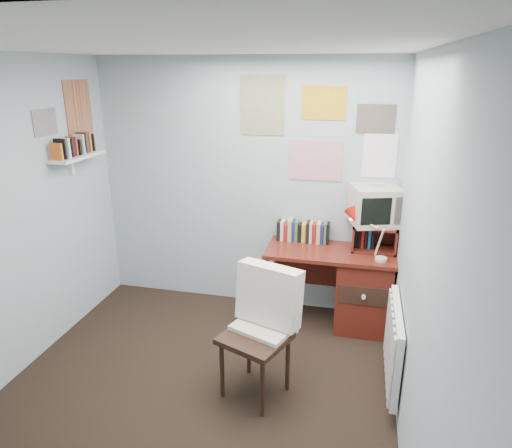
# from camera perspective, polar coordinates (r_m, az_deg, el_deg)

# --- Properties ---
(ground) EXTENTS (3.50, 3.50, 0.00)m
(ground) POSITION_cam_1_polar(r_m,az_deg,el_deg) (3.66, -8.66, -21.93)
(ground) COLOR black
(ground) RESTS_ON ground
(back_wall) EXTENTS (3.00, 0.02, 2.50)m
(back_wall) POSITION_cam_1_polar(r_m,az_deg,el_deg) (4.58, -1.45, 4.62)
(back_wall) COLOR #A1ACB8
(back_wall) RESTS_ON ground
(right_wall) EXTENTS (0.02, 3.50, 2.50)m
(right_wall) POSITION_cam_1_polar(r_m,az_deg,el_deg) (2.81, 19.85, -6.05)
(right_wall) COLOR #A1ACB8
(right_wall) RESTS_ON ground
(ceiling) EXTENTS (3.00, 3.50, 0.02)m
(ceiling) POSITION_cam_1_polar(r_m,az_deg,el_deg) (2.78, -11.36, 20.99)
(ceiling) COLOR white
(ceiling) RESTS_ON back_wall
(desk) EXTENTS (1.20, 0.55, 0.76)m
(desk) POSITION_cam_1_polar(r_m,az_deg,el_deg) (4.49, 12.54, -7.71)
(desk) COLOR maroon
(desk) RESTS_ON ground
(desk_chair) EXTENTS (0.64, 0.63, 0.97)m
(desk_chair) POSITION_cam_1_polar(r_m,az_deg,el_deg) (3.48, -0.11, -14.06)
(desk_chair) COLOR black
(desk_chair) RESTS_ON ground
(desk_lamp) EXTENTS (0.29, 0.26, 0.38)m
(desk_lamp) POSITION_cam_1_polar(r_m,az_deg,el_deg) (4.14, 15.57, -1.99)
(desk_lamp) COLOR red
(desk_lamp) RESTS_ON desk
(tv_riser) EXTENTS (0.40, 0.30, 0.25)m
(tv_riser) POSITION_cam_1_polar(r_m,az_deg,el_deg) (4.40, 14.55, -1.59)
(tv_riser) COLOR maroon
(tv_riser) RESTS_ON desk
(crt_tv) EXTENTS (0.50, 0.48, 0.39)m
(crt_tv) POSITION_cam_1_polar(r_m,az_deg,el_deg) (4.32, 14.64, 2.48)
(crt_tv) COLOR beige
(crt_tv) RESTS_ON tv_riser
(book_row) EXTENTS (0.60, 0.14, 0.22)m
(book_row) POSITION_cam_1_polar(r_m,az_deg,el_deg) (4.49, 6.49, -0.86)
(book_row) COLOR maroon
(book_row) RESTS_ON desk
(radiator) EXTENTS (0.09, 0.80, 0.60)m
(radiator) POSITION_cam_1_polar(r_m,az_deg,el_deg) (3.68, 16.86, -14.21)
(radiator) COLOR white
(radiator) RESTS_ON right_wall
(wall_shelf) EXTENTS (0.20, 0.62, 0.24)m
(wall_shelf) POSITION_cam_1_polar(r_m,az_deg,el_deg) (4.49, -21.42, 7.88)
(wall_shelf) COLOR white
(wall_shelf) RESTS_ON left_wall
(posters_back) EXTENTS (1.20, 0.01, 0.90)m
(posters_back) POSITION_cam_1_polar(r_m,az_deg,el_deg) (4.34, 7.64, 11.73)
(posters_back) COLOR white
(posters_back) RESTS_ON back_wall
(posters_left) EXTENTS (0.01, 0.70, 0.60)m
(posters_left) POSITION_cam_1_polar(r_m,az_deg,el_deg) (4.50, -23.03, 12.61)
(posters_left) COLOR white
(posters_left) RESTS_ON left_wall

